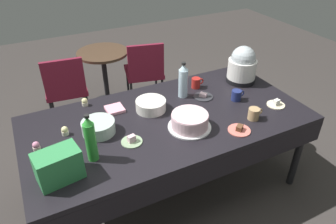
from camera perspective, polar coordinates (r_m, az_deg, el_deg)
name	(u,v)px	position (r m, az deg, el deg)	size (l,w,h in m)	color
ground	(168,185)	(2.93, 0.00, -13.22)	(9.00, 9.00, 0.00)	#383330
potluck_table	(168,124)	(2.48, 0.00, -2.17)	(2.20, 1.10, 0.75)	black
frosted_layer_cake	(190,121)	(2.30, 3.98, -1.67)	(0.32, 0.32, 0.12)	silver
slow_cooker	(242,66)	(2.98, 13.40, 8.26)	(0.27, 0.27, 0.34)	black
glass_salad_bowl	(98,127)	(2.31, -12.58, -2.68)	(0.24, 0.24, 0.10)	#B2C6BC
ceramic_snack_bowl	(151,105)	(2.52, -3.15, 1.25)	(0.24, 0.24, 0.09)	silver
dessert_plate_sage	(132,141)	(2.20, -6.64, -5.21)	(0.15, 0.15, 0.05)	#8CA87F
dessert_plate_cream	(276,104)	(2.74, 19.11, 1.40)	(0.15, 0.15, 0.05)	beige
dessert_plate_coral	(239,130)	(2.35, 12.88, -3.13)	(0.17, 0.17, 0.05)	#E07266
dessert_plate_charcoal	(203,96)	(2.72, 6.44, 2.88)	(0.17, 0.17, 0.04)	#2D2D33
cupcake_cocoa	(36,146)	(2.29, -22.91, -5.80)	(0.05, 0.05, 0.07)	beige
cupcake_mint	(65,131)	(2.36, -18.30, -3.29)	(0.05, 0.05, 0.07)	beige
cupcake_lemon	(85,102)	(2.67, -14.95, 1.77)	(0.05, 0.05, 0.07)	beige
soda_bottle_lime_soda	(90,139)	(2.02, -13.98, -4.83)	(0.07, 0.07, 0.34)	green
soda_bottle_water	(183,81)	(2.66, 2.79, 5.68)	(0.08, 0.08, 0.32)	silver
coffee_mug_tan	(254,114)	(2.49, 15.43, -0.31)	(0.13, 0.09, 0.09)	tan
coffee_mug_navy	(237,95)	(2.71, 12.42, 3.01)	(0.12, 0.08, 0.09)	navy
coffee_mug_red	(196,83)	(2.85, 5.17, 5.33)	(0.12, 0.08, 0.09)	#B2231E
soda_carton	(58,166)	(1.97, -19.37, -9.25)	(0.26, 0.16, 0.20)	#338C4C
paper_napkin_stack	(115,109)	(2.56, -9.71, 0.54)	(0.14, 0.14, 0.02)	pink
maroon_chair_left	(66,86)	(3.61, -18.21, 4.50)	(0.48, 0.48, 0.85)	maroon
maroon_chair_right	(145,69)	(3.81, -4.29, 7.75)	(0.53, 0.53, 0.85)	maroon
round_cafe_table	(104,69)	(3.88, -11.55, 7.74)	(0.60, 0.60, 0.72)	#473323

